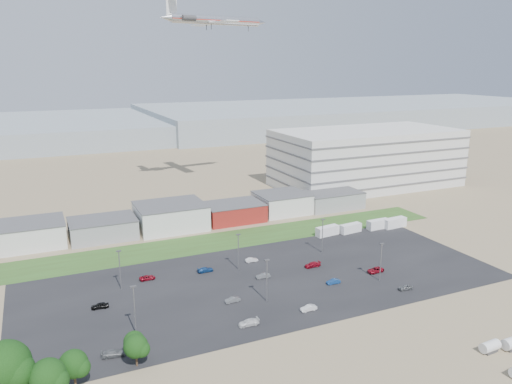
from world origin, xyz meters
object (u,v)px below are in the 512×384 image
parked_car_12 (313,265)px  storage_tank_nw (490,346)px  parked_car_5 (100,306)px  parked_car_7 (263,276)px  parked_car_1 (333,282)px  parked_car_9 (147,278)px  parked_car_10 (114,353)px  airliner (216,20)px  parked_car_6 (205,270)px  tree_far_left (6,370)px  parked_car_13 (309,308)px  parked_car_2 (405,287)px  parked_car_0 (375,270)px  parked_car_3 (249,322)px  parked_car_11 (252,260)px  parked_car_4 (232,300)px  box_trailer_a (327,231)px

parked_car_12 → storage_tank_nw: bearing=11.5°
parked_car_5 → parked_car_7: (40.15, -0.21, -0.05)m
parked_car_1 → parked_car_7: size_ratio=0.97×
parked_car_9 → parked_car_12: (42.35, -10.00, 0.10)m
parked_car_5 → parked_car_10: size_ratio=0.86×
airliner → parked_car_6: size_ratio=10.98×
storage_tank_nw → tree_far_left: tree_far_left is taller
parked_car_10 → parked_car_13: 42.20m
airliner → parked_car_2: bearing=-93.1°
parked_car_0 → parked_car_10: bearing=-85.6°
parked_car_0 → parked_car_7: parked_car_0 is taller
parked_car_10 → parked_car_13: bearing=-82.2°
parked_car_3 → parked_car_11: bearing=157.0°
parked_car_3 → parked_car_4: parked_car_3 is taller
tree_far_left → parked_car_6: size_ratio=2.97×
storage_tank_nw → parked_car_11: storage_tank_nw is taller
parked_car_2 → parked_car_9: parked_car_2 is taller
parked_car_12 → airliner: bearing=176.7°
box_trailer_a → parked_car_9: box_trailer_a is taller
airliner → parked_car_0: airliner is taller
parked_car_3 → parked_car_11: size_ratio=1.27×
parked_car_11 → storage_tank_nw: bearing=-155.0°
parked_car_0 → parked_car_4: (-40.43, -0.38, -0.05)m
parked_car_1 → parked_car_12: size_ratio=0.80×
box_trailer_a → parked_car_7: 39.08m
parked_car_7 → parked_car_12: (15.21, 1.11, 0.05)m
box_trailer_a → parked_car_2: box_trailer_a is taller
parked_car_3 → parked_car_12: (28.00, 21.43, 0.01)m
parked_car_4 → parked_car_5: size_ratio=0.94×
tree_far_left → parked_car_13: (59.36, 7.93, -5.70)m
parked_car_7 → tree_far_left: bearing=-58.6°
parked_car_3 → parked_car_13: bearing=93.6°
parked_car_9 → storage_tank_nw: bearing=-139.7°
parked_car_5 → parked_car_10: parked_car_5 is taller
airliner → parked_car_9: (-48.03, -78.31, -69.44)m
storage_tank_nw → parked_car_3: size_ratio=0.89×
parked_car_3 → parked_car_6: size_ratio=1.05×
box_trailer_a → parked_car_7: size_ratio=2.15×
parked_car_3 → airliner: bearing=164.7°
parked_car_4 → parked_car_6: size_ratio=0.85×
parked_car_7 → parked_car_2: bearing=60.1°
storage_tank_nw → parked_car_0: bearing=84.9°
box_trailer_a → parked_car_10: box_trailer_a is taller
storage_tank_nw → parked_car_1: storage_tank_nw is taller
storage_tank_nw → parked_car_12: (-9.69, 49.31, -0.54)m
parked_car_4 → parked_car_12: bearing=107.7°
tree_far_left → parked_car_12: (72.73, 28.91, -5.67)m
tree_far_left → parked_car_4: tree_far_left is taller
parked_car_6 → parked_car_3: bearing=177.1°
storage_tank_nw → parked_car_6: (-37.07, 58.01, -0.58)m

